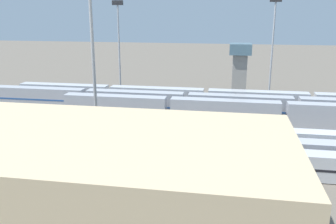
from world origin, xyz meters
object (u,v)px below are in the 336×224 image
light_mast_2 (119,37)px  control_tower (240,65)px  train_on_track_3 (225,111)px  light_mast_0 (273,37)px  train_on_track_8 (151,155)px  light_mast_1 (92,43)px  train_on_track_6 (174,135)px  train_on_track_2 (186,104)px  train_on_track_7 (201,146)px  maintenance_shed (13,193)px  train_on_track_1 (206,100)px

light_mast_2 → control_tower: light_mast_2 is taller
train_on_track_3 → light_mast_0: (-10.76, -18.88, 14.31)m
train_on_track_8 → light_mast_1: (7.06, 3.55, 17.00)m
train_on_track_6 → light_mast_1: bearing=56.2°
train_on_track_2 → train_on_track_6: bearing=91.3°
train_on_track_3 → light_mast_1: 37.32m
light_mast_0 → light_mast_2: 39.19m
train_on_track_7 → light_mast_0: (-14.07, -38.88, 14.92)m
train_on_track_3 → control_tower: 29.49m
train_on_track_3 → light_mast_0: bearing=-119.7°
train_on_track_2 → light_mast_2: 27.17m
train_on_track_7 → maintenance_shed: 31.75m
light_mast_1 → train_on_track_1: bearing=-108.4°
light_mast_2 → maintenance_shed: size_ratio=0.50×
train_on_track_6 → light_mast_0: bearing=-119.6°
train_on_track_7 → train_on_track_1: size_ratio=0.75×
train_on_track_6 → train_on_track_1: bearing=-98.5°
control_tower → train_on_track_3: bearing=83.5°
train_on_track_7 → control_tower: 49.59m
train_on_track_6 → train_on_track_7: size_ratio=1.68×
control_tower → light_mast_2: bearing=19.1°
train_on_track_3 → light_mast_1: bearing=58.4°
train_on_track_8 → maintenance_shed: size_ratio=2.21×
train_on_track_1 → light_mast_2: bearing=-18.1°
train_on_track_7 → train_on_track_1: train_on_track_1 is taller
train_on_track_8 → train_on_track_2: size_ratio=1.20×
control_tower → train_on_track_1: bearing=67.0°
train_on_track_1 → train_on_track_3: bearing=115.2°
train_on_track_3 → light_mast_0: size_ratio=2.70×
train_on_track_2 → train_on_track_1: (-4.19, -5.00, 0.03)m
light_mast_0 → train_on_track_2: bearing=35.2°
light_mast_0 → train_on_track_8: bearing=64.2°
light_mast_0 → train_on_track_6: bearing=60.4°
train_on_track_3 → control_tower: bearing=-96.5°
train_on_track_7 → light_mast_2: 47.61m
light_mast_2 → light_mast_0: bearing=-178.3°
train_on_track_6 → train_on_track_7: (-5.16, 5.00, -0.01)m
train_on_track_6 → train_on_track_1: size_ratio=1.25×
train_on_track_6 → maintenance_shed: 34.20m
light_mast_1 → light_mast_2: 47.62m
control_tower → maintenance_shed: bearing=73.6°
train_on_track_6 → light_mast_0: light_mast_0 is taller
light_mast_0 → train_on_track_3: bearing=60.3°
train_on_track_3 → train_on_track_7: 20.28m
train_on_track_6 → control_tower: 45.72m
train_on_track_6 → train_on_track_8: 10.20m
train_on_track_8 → train_on_track_2: 30.05m
light_mast_0 → maintenance_shed: light_mast_0 is taller
train_on_track_2 → maintenance_shed: (10.13, 52.22, 3.87)m
train_on_track_3 → train_on_track_6: bearing=60.6°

